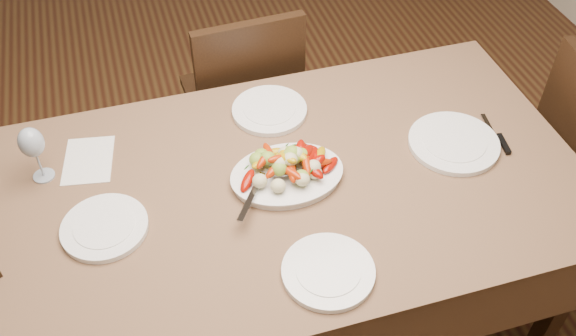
# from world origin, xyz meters

# --- Properties ---
(floor) EXTENTS (6.00, 6.00, 0.00)m
(floor) POSITION_xyz_m (0.00, 0.00, 0.00)
(floor) COLOR #3E2412
(floor) RESTS_ON ground
(dining_table) EXTENTS (1.84, 1.04, 0.76)m
(dining_table) POSITION_xyz_m (0.22, -0.20, 0.38)
(dining_table) COLOR brown
(dining_table) RESTS_ON ground
(chair_far) EXTENTS (0.44, 0.44, 0.95)m
(chair_far) POSITION_xyz_m (0.24, 0.59, 0.47)
(chair_far) COLOR black
(chair_far) RESTS_ON ground
(serving_platter) EXTENTS (0.34, 0.25, 0.02)m
(serving_platter) POSITION_xyz_m (0.22, -0.19, 0.77)
(serving_platter) COLOR white
(serving_platter) RESTS_ON dining_table
(roasted_vegetables) EXTENTS (0.28, 0.19, 0.09)m
(roasted_vegetables) POSITION_xyz_m (0.22, -0.19, 0.83)
(roasted_vegetables) COLOR #850B02
(roasted_vegetables) RESTS_ON serving_platter
(serving_spoon) EXTENTS (0.27, 0.20, 0.03)m
(serving_spoon) POSITION_xyz_m (0.15, -0.23, 0.81)
(serving_spoon) COLOR #9EA0A8
(serving_spoon) RESTS_ON serving_platter
(plate_left) EXTENTS (0.25, 0.25, 0.02)m
(plate_left) POSITION_xyz_m (-0.34, -0.23, 0.77)
(plate_left) COLOR white
(plate_left) RESTS_ON dining_table
(plate_right) EXTENTS (0.29, 0.29, 0.02)m
(plate_right) POSITION_xyz_m (0.78, -0.20, 0.77)
(plate_right) COLOR white
(plate_right) RESTS_ON dining_table
(plate_far) EXTENTS (0.26, 0.26, 0.02)m
(plate_far) POSITION_xyz_m (0.25, 0.13, 0.77)
(plate_far) COLOR white
(plate_far) RESTS_ON dining_table
(plate_near) EXTENTS (0.25, 0.25, 0.02)m
(plate_near) POSITION_xyz_m (0.22, -0.56, 0.77)
(plate_near) COLOR white
(plate_near) RESTS_ON dining_table
(wine_glass) EXTENTS (0.08, 0.08, 0.20)m
(wine_glass) POSITION_xyz_m (-0.50, 0.04, 0.86)
(wine_glass) COLOR #8C99A5
(wine_glass) RESTS_ON dining_table
(menu_card) EXTENTS (0.18, 0.23, 0.00)m
(menu_card) POSITION_xyz_m (-0.36, 0.07, 0.76)
(menu_card) COLOR silver
(menu_card) RESTS_ON dining_table
(table_knife) EXTENTS (0.05, 0.20, 0.01)m
(table_knife) POSITION_xyz_m (0.93, -0.20, 0.76)
(table_knife) COLOR #9EA0A8
(table_knife) RESTS_ON dining_table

